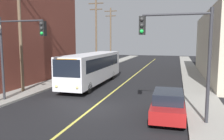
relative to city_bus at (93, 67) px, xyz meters
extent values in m
plane|color=black|center=(2.96, -8.10, -1.82)|extent=(120.00, 120.00, 0.00)
cube|color=gray|center=(-4.29, 1.90, -1.74)|extent=(2.50, 90.00, 0.15)
cube|color=gray|center=(10.21, 1.90, -1.74)|extent=(2.50, 90.00, 0.15)
cube|color=#D8CC4C|center=(2.96, 6.90, -1.81)|extent=(0.16, 60.00, 0.01)
cube|color=black|center=(-5.58, -1.40, -0.22)|extent=(0.06, 12.99, 1.30)
cube|color=black|center=(-5.58, -1.40, 2.98)|extent=(0.06, 12.99, 1.30)
cube|color=black|center=(-5.58, -1.40, 6.18)|extent=(0.06, 12.99, 1.30)
cube|color=black|center=(11.50, 8.98, -0.22)|extent=(0.06, 15.97, 1.30)
cube|color=black|center=(11.50, 8.98, 2.98)|extent=(0.06, 15.97, 1.30)
cube|color=silver|center=(0.00, 0.01, 0.01)|extent=(2.64, 12.02, 2.75)
cube|color=black|center=(0.05, -5.97, 0.53)|extent=(2.35, 0.10, 1.40)
cube|color=black|center=(-0.05, 5.99, 0.63)|extent=(2.30, 0.10, 1.10)
cube|color=black|center=(-1.26, 0.00, 0.53)|extent=(0.14, 10.20, 1.10)
cube|color=black|center=(1.25, 0.02, 0.53)|extent=(0.14, 10.20, 1.10)
cube|color=orange|center=(0.05, -5.96, 1.13)|extent=(1.79, 0.07, 0.30)
sphere|color=#F9D872|center=(-0.85, -6.01, -0.92)|extent=(0.24, 0.24, 0.24)
sphere|color=#F9D872|center=(0.94, -6.00, -0.92)|extent=(0.24, 0.24, 0.24)
cylinder|color=black|center=(-1.09, -4.20, -1.32)|extent=(0.31, 1.00, 1.00)
cylinder|color=black|center=(1.16, -4.18, -1.32)|extent=(0.31, 1.00, 1.00)
cylinder|color=black|center=(-1.15, 3.50, -1.32)|extent=(0.31, 1.00, 1.00)
cylinder|color=black|center=(1.10, 3.52, -1.32)|extent=(0.31, 1.00, 1.00)
cube|color=maroon|center=(7.89, -8.76, -1.15)|extent=(1.88, 4.43, 0.70)
cube|color=black|center=(7.89, -8.76, -0.50)|extent=(1.67, 2.49, 0.60)
cylinder|color=black|center=(7.12, -10.28, -1.50)|extent=(0.23, 0.64, 0.64)
cylinder|color=black|center=(8.72, -10.25, -1.50)|extent=(0.23, 0.64, 0.64)
cylinder|color=black|center=(7.06, -7.28, -1.50)|extent=(0.23, 0.64, 0.64)
cylinder|color=black|center=(8.66, -7.25, -1.50)|extent=(0.23, 0.64, 0.64)
cylinder|color=brown|center=(-4.56, -5.24, 3.69)|extent=(0.28, 0.28, 10.71)
cylinder|color=brown|center=(-4.14, 12.53, 3.71)|extent=(0.28, 0.28, 10.76)
cube|color=#4C3D2D|center=(-4.14, 12.53, 8.50)|extent=(2.40, 0.16, 0.16)
cube|color=#4C3D2D|center=(-4.14, 12.53, 7.60)|extent=(2.00, 0.16, 0.16)
cylinder|color=brown|center=(-4.17, 20.79, 3.64)|extent=(0.28, 0.28, 10.61)
cube|color=#4C3D2D|center=(-4.17, 20.79, 8.34)|extent=(2.40, 0.16, 0.16)
cube|color=#4C3D2D|center=(-4.17, 20.79, 7.44)|extent=(2.00, 0.16, 0.16)
cylinder|color=#2D2D33|center=(-3.99, -8.14, 1.33)|extent=(0.18, 0.18, 6.00)
cylinder|color=#2D2D33|center=(-2.24, -8.14, 4.03)|extent=(3.50, 0.12, 0.12)
cube|color=black|center=(-0.49, -8.14, 3.48)|extent=(0.32, 0.36, 1.00)
sphere|color=#2D2D2D|center=(-0.49, -8.33, 3.80)|extent=(0.22, 0.22, 0.22)
sphere|color=#2D2D2D|center=(-0.49, -8.33, 3.48)|extent=(0.22, 0.22, 0.22)
sphere|color=green|center=(-0.49, -8.33, 3.16)|extent=(0.22, 0.22, 0.22)
cylinder|color=#2D2D33|center=(9.91, -9.30, 1.33)|extent=(0.18, 0.18, 6.00)
cylinder|color=#2D2D33|center=(8.16, -9.30, 4.03)|extent=(3.50, 0.12, 0.12)
cube|color=black|center=(6.41, -9.30, 3.48)|extent=(0.32, 0.36, 1.00)
sphere|color=#2D2D2D|center=(6.41, -9.49, 3.80)|extent=(0.22, 0.22, 0.22)
sphere|color=#2D2D2D|center=(6.41, -9.49, 3.48)|extent=(0.22, 0.22, 0.22)
sphere|color=green|center=(6.41, -9.49, 3.16)|extent=(0.22, 0.22, 0.22)
camera|label=1|loc=(8.30, -21.97, 2.62)|focal=36.72mm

